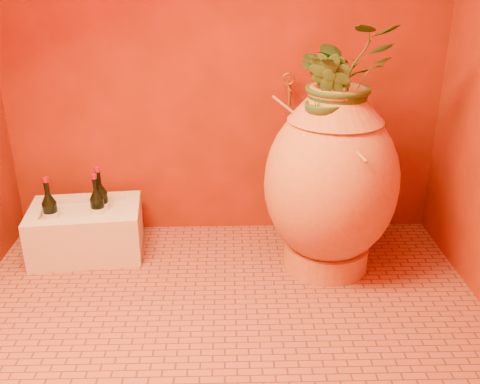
{
  "coord_description": "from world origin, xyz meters",
  "views": [
    {
      "loc": [
        0.02,
        -2.01,
        1.54
      ],
      "look_at": [
        0.08,
        0.35,
        0.52
      ],
      "focal_mm": 40.0,
      "sensor_mm": 36.0,
      "label": 1
    }
  ],
  "objects_px": {
    "amphora": "(331,182)",
    "wall_tap": "(288,87)",
    "wine_bottle_a": "(98,210)",
    "wine_bottle_b": "(101,205)",
    "wine_bottle_c": "(51,214)",
    "stone_basin": "(87,231)"
  },
  "relations": [
    {
      "from": "amphora",
      "to": "wall_tap",
      "type": "relative_size",
      "value": 5.91
    },
    {
      "from": "amphora",
      "to": "wine_bottle_a",
      "type": "relative_size",
      "value": 3.02
    },
    {
      "from": "wine_bottle_b",
      "to": "wine_bottle_c",
      "type": "distance_m",
      "value": 0.27
    },
    {
      "from": "wine_bottle_a",
      "to": "wine_bottle_b",
      "type": "xyz_separation_m",
      "value": [
        0.01,
        0.04,
        0.01
      ]
    },
    {
      "from": "wine_bottle_b",
      "to": "wine_bottle_c",
      "type": "relative_size",
      "value": 1.06
    },
    {
      "from": "amphora",
      "to": "wine_bottle_b",
      "type": "height_order",
      "value": "amphora"
    },
    {
      "from": "wall_tap",
      "to": "amphora",
      "type": "bearing_deg",
      "value": -63.75
    },
    {
      "from": "amphora",
      "to": "wine_bottle_c",
      "type": "distance_m",
      "value": 1.51
    },
    {
      "from": "stone_basin",
      "to": "wine_bottle_a",
      "type": "xyz_separation_m",
      "value": [
        0.08,
        -0.01,
        0.14
      ]
    },
    {
      "from": "wine_bottle_a",
      "to": "wall_tap",
      "type": "height_order",
      "value": "wall_tap"
    },
    {
      "from": "wine_bottle_b",
      "to": "wine_bottle_a",
      "type": "bearing_deg",
      "value": -104.04
    },
    {
      "from": "amphora",
      "to": "wine_bottle_c",
      "type": "relative_size",
      "value": 2.95
    },
    {
      "from": "wine_bottle_a",
      "to": "wine_bottle_b",
      "type": "bearing_deg",
      "value": 75.96
    },
    {
      "from": "amphora",
      "to": "wine_bottle_b",
      "type": "distance_m",
      "value": 1.28
    },
    {
      "from": "stone_basin",
      "to": "wine_bottle_b",
      "type": "distance_m",
      "value": 0.17
    },
    {
      "from": "amphora",
      "to": "wine_bottle_a",
      "type": "xyz_separation_m",
      "value": [
        -1.25,
        0.16,
        -0.22
      ]
    },
    {
      "from": "wine_bottle_a",
      "to": "wall_tap",
      "type": "xyz_separation_m",
      "value": [
        1.06,
        0.23,
        0.63
      ]
    },
    {
      "from": "stone_basin",
      "to": "wine_bottle_c",
      "type": "xyz_separation_m",
      "value": [
        -0.16,
        -0.07,
        0.14
      ]
    },
    {
      "from": "amphora",
      "to": "wine_bottle_b",
      "type": "relative_size",
      "value": 2.8
    },
    {
      "from": "wine_bottle_b",
      "to": "wall_tap",
      "type": "distance_m",
      "value": 1.23
    },
    {
      "from": "stone_basin",
      "to": "wall_tap",
      "type": "xyz_separation_m",
      "value": [
        1.14,
        0.22,
        0.76
      ]
    },
    {
      "from": "stone_basin",
      "to": "wall_tap",
      "type": "distance_m",
      "value": 1.39
    }
  ]
}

